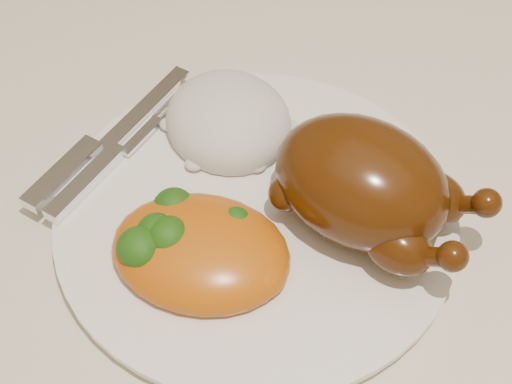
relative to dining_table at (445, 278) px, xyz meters
The scene contains 7 objects.
dining_table is the anchor object (origin of this frame).
tablecloth 0.07m from the dining_table, ahead, with size 1.73×1.03×0.18m.
dinner_plate 0.20m from the dining_table, 137.88° to the right, with size 0.29×0.29×0.01m, color white.
roast_chicken 0.18m from the dining_table, 128.72° to the right, with size 0.16×0.10×0.08m.
rice_mound 0.23m from the dining_table, 162.28° to the right, with size 0.14×0.13×0.06m.
mac_and_cheese 0.25m from the dining_table, 126.84° to the right, with size 0.15×0.14×0.05m.
cutlery 0.31m from the dining_table, 149.29° to the right, with size 0.04×0.18×0.01m.
Camera 1 is at (0.07, -0.37, 1.19)m, focal length 50.00 mm.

